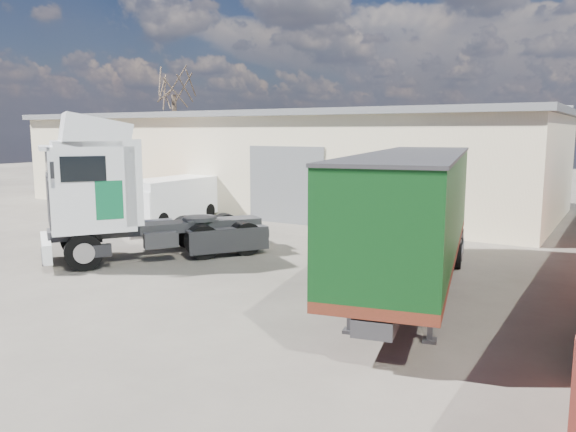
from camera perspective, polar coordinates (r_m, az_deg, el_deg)
The scene contains 7 objects.
ground at distance 17.39m, azimuth -11.93°, elevation -5.83°, with size 120.00×120.00×0.00m, color #272520.
warehouse at distance 33.30m, azimuth -0.68°, elevation 5.81°, with size 30.60×12.60×5.42m.
bare_tree at distance 43.91m, azimuth -11.57°, elevation 13.18°, with size 4.00×4.00×9.60m.
tractor_unit at distance 19.54m, azimuth -16.71°, elevation 1.68°, with size 6.27×7.42×4.87m.
box_trailer at distance 15.19m, azimuth 12.59°, elevation 0.81°, with size 4.68×11.46×3.73m.
panel_van at distance 27.23m, azimuth -12.10°, elevation 1.63°, with size 2.29×5.14×2.06m.
orange_skip at distance 29.19m, azimuth -14.33°, elevation 1.38°, with size 3.16×2.54×1.71m.
Camera 1 is at (11.61, -12.22, 4.27)m, focal length 35.00 mm.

